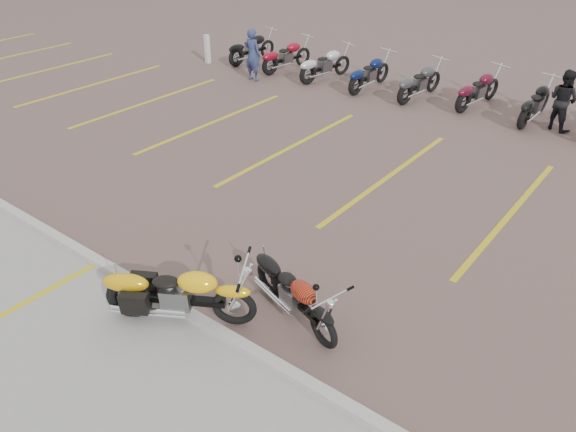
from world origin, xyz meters
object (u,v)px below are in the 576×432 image
object	(u,v)px
flame_cruiser	(295,295)
person_a	(253,55)
person_b	(563,100)
bollard	(207,49)
yellow_cruiser	(177,295)

from	to	relation	value
flame_cruiser	person_a	xyz separation A→B (m)	(-8.20, 8.54, 0.42)
person_b	bollard	xyz separation A→B (m)	(-11.79, -1.12, -0.29)
yellow_cruiser	person_b	bearing A→B (deg)	48.29
person_a	person_b	xyz separation A→B (m)	(9.15, 1.67, -0.04)
flame_cruiser	bollard	world-z (taller)	bollard
person_a	bollard	distance (m)	2.72
flame_cruiser	bollard	distance (m)	14.16
yellow_cruiser	flame_cruiser	xyz separation A→B (m)	(1.30, 1.11, -0.06)
flame_cruiser	yellow_cruiser	bearing A→B (deg)	-121.01
flame_cruiser	person_b	size ratio (longest dim) A/B	1.21
yellow_cruiser	flame_cruiser	bearing A→B (deg)	10.03
person_b	person_a	bearing A→B (deg)	33.54
person_a	person_b	bearing A→B (deg)	-169.63
bollard	flame_cruiser	bearing A→B (deg)	-39.97
yellow_cruiser	person_b	world-z (taller)	person_b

